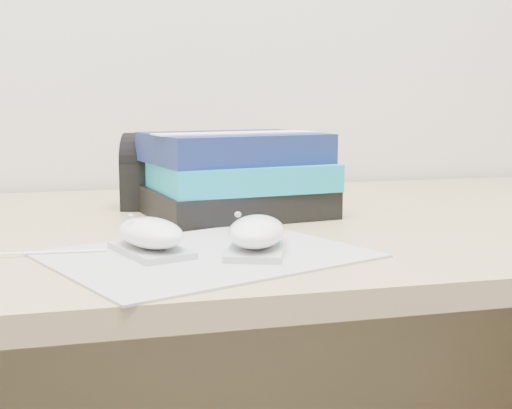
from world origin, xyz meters
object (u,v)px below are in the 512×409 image
object	(u,v)px
mouse_front	(257,235)
book_stack	(236,175)
desk	(273,354)
pouch	(165,172)
mouse_rear	(151,236)

from	to	relation	value
mouse_front	book_stack	xyz separation A→B (m)	(0.04, 0.28, 0.04)
desk	pouch	world-z (taller)	pouch
mouse_rear	book_stack	size ratio (longest dim) A/B	0.44
desk	mouse_front	size ratio (longest dim) A/B	12.26
mouse_rear	mouse_front	size ratio (longest dim) A/B	0.97
desk	pouch	distance (m)	0.34
desk	book_stack	world-z (taller)	book_stack
mouse_rear	book_stack	world-z (taller)	book_stack
mouse_rear	book_stack	bearing A→B (deg)	57.76
book_stack	mouse_front	bearing A→B (deg)	-98.34
mouse_rear	pouch	size ratio (longest dim) A/B	0.83
desk	mouse_rear	world-z (taller)	mouse_rear
desk	book_stack	xyz separation A→B (m)	(-0.06, -0.02, 0.30)
pouch	desk	bearing A→B (deg)	-27.01
mouse_rear	mouse_front	distance (m)	0.12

